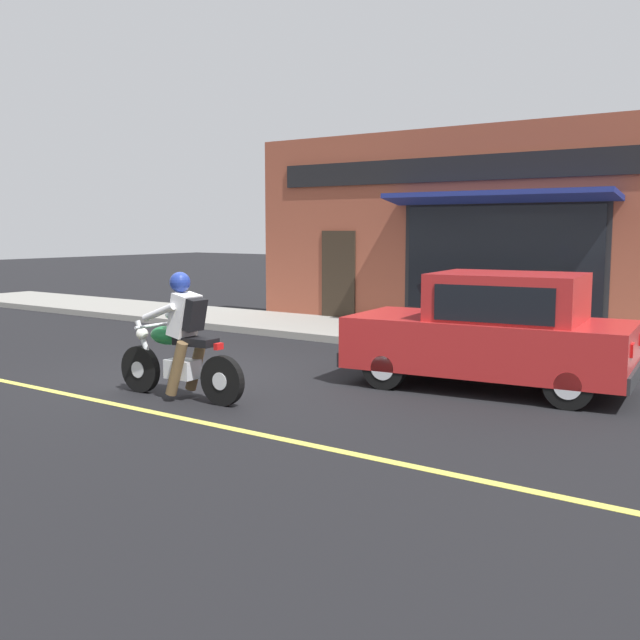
# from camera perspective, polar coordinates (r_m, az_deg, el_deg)

# --- Properties ---
(ground_plane) EXTENTS (80.00, 80.00, 0.00)m
(ground_plane) POSITION_cam_1_polar(r_m,az_deg,el_deg) (11.02, -9.05, -4.38)
(ground_plane) COLOR black
(sidewalk_curb) EXTENTS (2.60, 22.00, 0.14)m
(sidewalk_curb) POSITION_cam_1_polar(r_m,az_deg,el_deg) (16.74, -4.09, -0.17)
(sidewalk_curb) COLOR gray
(sidewalk_curb) RESTS_ON ground
(storefront_building) EXTENTS (1.25, 9.58, 4.20)m
(storefront_building) POSITION_cam_1_polar(r_m,az_deg,el_deg) (15.86, 10.02, 6.72)
(storefront_building) COLOR brown
(storefront_building) RESTS_ON ground
(motorcycle_with_rider) EXTENTS (0.57, 2.02, 1.62)m
(motorcycle_with_rider) POSITION_cam_1_polar(r_m,az_deg,el_deg) (9.63, -10.58, -1.98)
(motorcycle_with_rider) COLOR black
(motorcycle_with_rider) RESTS_ON ground
(car_hatchback) EXTENTS (2.09, 3.95, 1.57)m
(car_hatchback) POSITION_cam_1_polar(r_m,az_deg,el_deg) (10.33, 13.05, -0.94)
(car_hatchback) COLOR black
(car_hatchback) RESTS_ON ground
(trash_bin) EXTENTS (0.56, 0.56, 0.98)m
(trash_bin) POSITION_cam_1_polar(r_m,az_deg,el_deg) (12.98, 13.12, 0.09)
(trash_bin) COLOR #514C47
(trash_bin) RESTS_ON sidewalk_curb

